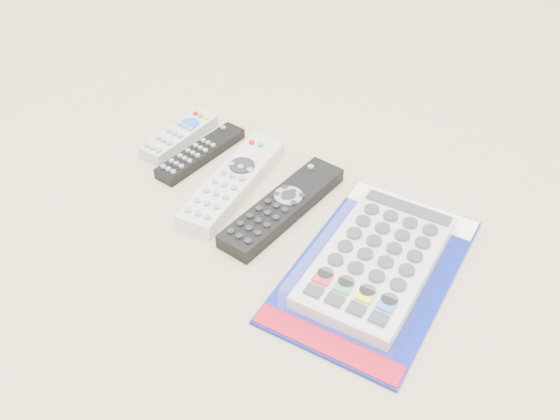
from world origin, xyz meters
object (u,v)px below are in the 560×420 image
Objects in this scene: remote_large_black at (283,206)px; remote_silver_dvd at (233,182)px; remote_small_grey at (179,136)px; remote_slim_black at (200,153)px; jumbo_remote_packaged at (377,259)px.

remote_silver_dvd is at bearing -178.31° from remote_large_black.
remote_small_grey is 0.85× the size of remote_slim_black.
remote_slim_black is (0.06, -0.01, -0.00)m from remote_small_grey.
remote_large_black is at bearing 167.53° from jumbo_remote_packaged.
remote_large_black is at bearing -7.48° from remote_slim_black.
remote_slim_black is 0.75× the size of remote_large_black.
remote_slim_black is 0.18m from remote_large_black.
remote_large_black reaches higher than remote_slim_black.
remote_slim_black is at bearing 152.21° from remote_silver_dvd.
remote_small_grey is 0.62× the size of remote_silver_dvd.
remote_small_grey is at bearing 154.04° from remote_silver_dvd.
remote_silver_dvd is at bearing -17.27° from remote_small_grey.
remote_slim_black is 0.72× the size of remote_silver_dvd.
remote_silver_dvd reaches higher than remote_large_black.
remote_slim_black is 0.52× the size of jumbo_remote_packaged.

